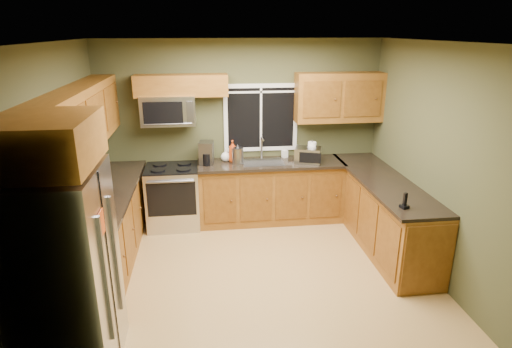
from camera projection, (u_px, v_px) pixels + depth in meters
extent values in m
plane|color=#B0884D|center=(255.00, 272.00, 5.23)|extent=(4.20, 4.20, 0.00)
plane|color=white|center=(255.00, 42.00, 4.36)|extent=(4.20, 4.20, 0.00)
plane|color=#414427|center=(241.00, 131.00, 6.49)|extent=(4.20, 0.00, 4.20)
plane|color=#414427|center=(285.00, 243.00, 3.11)|extent=(4.20, 0.00, 4.20)
plane|color=#414427|center=(60.00, 175.00, 4.55)|extent=(0.00, 3.60, 3.60)
plane|color=#414427|center=(432.00, 161.00, 5.04)|extent=(0.00, 3.60, 3.60)
cube|color=white|center=(261.00, 118.00, 6.44)|extent=(1.12, 0.03, 1.02)
cube|color=black|center=(261.00, 118.00, 6.44)|extent=(1.00, 0.01, 0.90)
cube|color=white|center=(261.00, 118.00, 6.43)|extent=(0.03, 0.01, 0.90)
cube|color=white|center=(261.00, 92.00, 6.30)|extent=(1.00, 0.01, 0.03)
cube|color=brown|center=(108.00, 230.00, 5.33)|extent=(0.60, 2.65, 0.90)
cube|color=black|center=(105.00, 195.00, 5.18)|extent=(0.65, 2.65, 0.04)
cube|color=brown|center=(270.00, 192.00, 6.54)|extent=(2.17, 0.60, 0.90)
cube|color=black|center=(271.00, 164.00, 6.37)|extent=(2.17, 0.65, 0.04)
cube|color=brown|center=(382.00, 213.00, 5.81)|extent=(0.60, 2.50, 0.90)
cube|color=brown|center=(428.00, 260.00, 4.63)|extent=(0.56, 0.02, 0.82)
cube|color=black|center=(383.00, 180.00, 5.66)|extent=(0.65, 2.50, 0.04)
cube|color=brown|center=(82.00, 118.00, 4.86)|extent=(0.33, 2.65, 0.72)
cube|color=brown|center=(181.00, 85.00, 6.00)|extent=(1.30, 0.33, 0.30)
cube|color=brown|center=(339.00, 97.00, 6.34)|extent=(1.30, 0.33, 0.72)
cube|color=brown|center=(43.00, 142.00, 3.16)|extent=(0.72, 0.90, 0.38)
cube|color=#B7B7BC|center=(65.00, 275.00, 3.52)|extent=(0.72, 0.90, 1.80)
cube|color=slate|center=(106.00, 280.00, 3.36)|extent=(0.03, 0.04, 1.10)
cube|color=slate|center=(115.00, 255.00, 3.73)|extent=(0.03, 0.04, 1.10)
cube|color=black|center=(111.00, 272.00, 3.56)|extent=(0.01, 0.02, 1.78)
cube|color=#C34112|center=(102.00, 223.00, 3.31)|extent=(0.01, 0.14, 0.20)
cube|color=#B7B7BC|center=(173.00, 197.00, 6.35)|extent=(0.76, 0.65, 0.90)
cube|color=black|center=(171.00, 168.00, 6.21)|extent=(0.76, 0.64, 0.03)
cube|color=black|center=(172.00, 199.00, 6.01)|extent=(0.68, 0.02, 0.50)
cylinder|color=slate|center=(170.00, 182.00, 5.90)|extent=(0.64, 0.04, 0.04)
cylinder|color=black|center=(158.00, 170.00, 6.05)|extent=(0.20, 0.20, 0.01)
cylinder|color=black|center=(184.00, 169.00, 6.09)|extent=(0.20, 0.20, 0.01)
cylinder|color=black|center=(160.00, 164.00, 6.31)|extent=(0.20, 0.20, 0.01)
cylinder|color=black|center=(184.00, 163.00, 6.35)|extent=(0.20, 0.20, 0.01)
cube|color=#B7B7BC|center=(168.00, 110.00, 6.07)|extent=(0.76, 0.38, 0.42)
cube|color=black|center=(163.00, 113.00, 5.88)|extent=(0.54, 0.01, 0.30)
cube|color=slate|center=(190.00, 112.00, 5.92)|extent=(0.10, 0.01, 0.30)
cylinder|color=slate|center=(168.00, 124.00, 5.92)|extent=(0.66, 0.02, 0.02)
cube|color=slate|center=(263.00, 163.00, 6.36)|extent=(0.60, 0.42, 0.02)
cylinder|color=#B7B7BC|center=(262.00, 148.00, 6.49)|extent=(0.03, 0.03, 0.34)
cylinder|color=#B7B7BC|center=(262.00, 139.00, 6.36)|extent=(0.03, 0.18, 0.03)
cube|color=#B7B7BC|center=(308.00, 155.00, 6.31)|extent=(0.44, 0.38, 0.23)
cube|color=black|center=(310.00, 158.00, 6.18)|extent=(0.30, 0.11, 0.16)
cube|color=slate|center=(206.00, 153.00, 6.25)|extent=(0.23, 0.27, 0.33)
cylinder|color=black|center=(207.00, 159.00, 6.19)|extent=(0.14, 0.14, 0.18)
cylinder|color=#B7B7BC|center=(238.00, 156.00, 6.25)|extent=(0.21, 0.21, 0.24)
cone|color=black|center=(238.00, 146.00, 6.20)|extent=(0.14, 0.14, 0.07)
cylinder|color=white|center=(312.00, 151.00, 6.40)|extent=(0.16, 0.16, 0.29)
cylinder|color=slate|center=(312.00, 141.00, 6.35)|extent=(0.03, 0.03, 0.04)
imported|color=#C34112|center=(233.00, 151.00, 6.35)|extent=(0.15, 0.15, 0.32)
imported|color=white|center=(285.00, 152.00, 6.58)|extent=(0.10, 0.10, 0.17)
imported|color=white|center=(226.00, 155.00, 6.40)|extent=(0.15, 0.15, 0.19)
cube|color=black|center=(404.00, 207.00, 4.73)|extent=(0.10, 0.10, 0.04)
cube|color=black|center=(405.00, 199.00, 4.70)|extent=(0.05, 0.04, 0.14)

